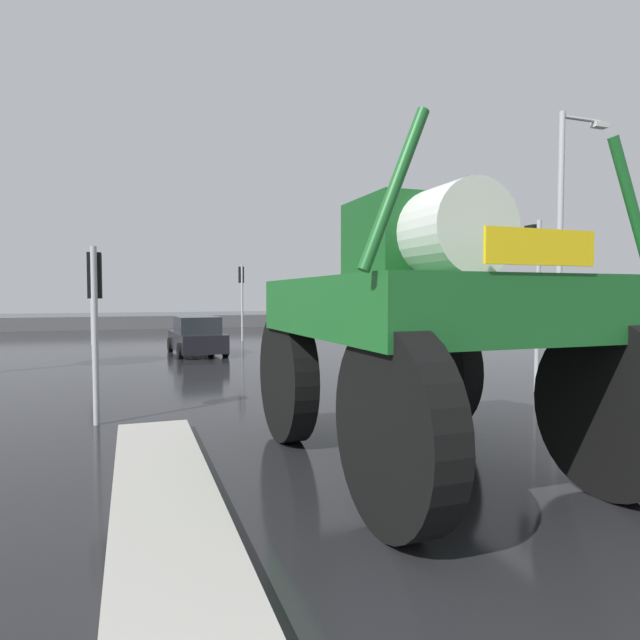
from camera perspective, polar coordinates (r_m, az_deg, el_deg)
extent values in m
plane|color=black|center=(19.19, -6.55, -4.44)|extent=(120.00, 120.00, 0.00)
cube|color=#9E9B93|center=(5.12, -14.92, -24.00)|extent=(1.14, 10.25, 0.15)
cylinder|color=black|center=(8.75, -3.53, -5.98)|extent=(0.41, 2.10, 2.10)
cylinder|color=black|center=(9.94, 12.50, -5.00)|extent=(0.41, 2.10, 2.10)
cylinder|color=black|center=(5.41, 7.82, -11.41)|extent=(0.41, 2.10, 2.10)
cylinder|color=black|center=(7.18, 28.60, -8.21)|extent=(0.41, 2.10, 2.10)
cube|color=#195B23|center=(7.55, 10.94, 1.43)|extent=(3.40, 4.39, 0.76)
cube|color=#154E1E|center=(7.98, 9.29, 8.38)|extent=(1.50, 1.51, 1.15)
cylinder|color=silver|center=(7.05, 13.73, 9.17)|extent=(1.18, 1.20, 1.16)
cylinder|color=#195B23|center=(5.19, 7.86, 13.61)|extent=(0.73, 0.13, 1.57)
cylinder|color=#195B23|center=(7.10, 30.28, 10.27)|extent=(0.75, 0.13, 1.56)
cube|color=yellow|center=(5.79, 22.44, 7.18)|extent=(1.34, 0.06, 0.36)
cube|color=black|center=(22.04, -12.99, -2.20)|extent=(1.96, 4.20, 0.70)
cube|color=#23282D|center=(21.85, -12.94, -0.48)|extent=(1.69, 2.20, 0.64)
cylinder|color=black|center=(23.26, -15.64, -2.54)|extent=(0.22, 0.61, 0.60)
cylinder|color=black|center=(23.54, -11.53, -2.43)|extent=(0.22, 0.61, 0.60)
cylinder|color=black|center=(20.60, -14.65, -3.19)|extent=(0.22, 0.61, 0.60)
cylinder|color=black|center=(20.92, -10.04, -3.05)|extent=(0.22, 0.61, 0.60)
cylinder|color=#A8AAAF|center=(10.51, -22.81, -1.60)|extent=(0.11, 0.11, 3.24)
cube|color=black|center=(10.71, -22.84, 4.37)|extent=(0.24, 0.32, 0.84)
sphere|color=#390503|center=(10.91, -22.81, 5.76)|extent=(0.17, 0.17, 0.17)
sphere|color=#3C2403|center=(10.90, -22.79, 4.34)|extent=(0.17, 0.17, 0.17)
sphere|color=green|center=(10.89, -22.76, 2.92)|extent=(0.17, 0.17, 0.17)
cylinder|color=#A8AAAF|center=(14.00, 22.13, 1.32)|extent=(0.11, 0.11, 4.17)
cube|color=black|center=(14.22, 21.66, 7.67)|extent=(0.24, 0.32, 0.84)
sphere|color=#390503|center=(14.39, 21.18, 8.70)|extent=(0.17, 0.17, 0.17)
sphere|color=#3C2403|center=(14.36, 21.16, 7.62)|extent=(0.17, 0.17, 0.17)
sphere|color=green|center=(14.34, 21.14, 6.55)|extent=(0.17, 0.17, 0.17)
cylinder|color=#A8AAAF|center=(27.97, -8.28, 1.82)|extent=(0.11, 0.11, 3.95)
cube|color=black|center=(28.20, -8.38, 4.78)|extent=(0.24, 0.32, 0.84)
sphere|color=#390503|center=(28.39, -8.46, 5.31)|extent=(0.17, 0.17, 0.17)
sphere|color=#3C2403|center=(28.38, -8.45, 4.76)|extent=(0.17, 0.17, 0.17)
sphere|color=green|center=(28.37, -8.45, 4.22)|extent=(0.17, 0.17, 0.17)
cylinder|color=#A8AAAF|center=(27.49, -23.12, 1.66)|extent=(0.11, 0.11, 3.99)
cube|color=black|center=(27.73, -23.15, 4.71)|extent=(0.24, 0.32, 0.84)
sphere|color=#390503|center=(27.93, -23.14, 5.25)|extent=(0.17, 0.17, 0.17)
sphere|color=#3C2403|center=(27.92, -23.13, 4.70)|extent=(0.17, 0.17, 0.17)
sphere|color=green|center=(27.91, -23.12, 4.14)|extent=(0.17, 0.17, 0.17)
cylinder|color=#A8AAAF|center=(17.94, 24.13, 7.45)|extent=(0.18, 0.18, 7.87)
cylinder|color=#A8AAAF|center=(19.15, 26.03, 18.63)|extent=(1.46, 0.10, 0.10)
cube|color=silver|center=(19.63, 27.60, 17.89)|extent=(0.50, 0.24, 0.16)
cylinder|color=#473828|center=(27.76, 9.64, 1.88)|extent=(0.33, 0.33, 4.02)
ellipsoid|color=brown|center=(27.89, 9.69, 8.14)|extent=(2.96, 2.96, 2.51)
cube|color=#59595B|center=(39.79, -13.32, -0.18)|extent=(29.34, 0.24, 0.90)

